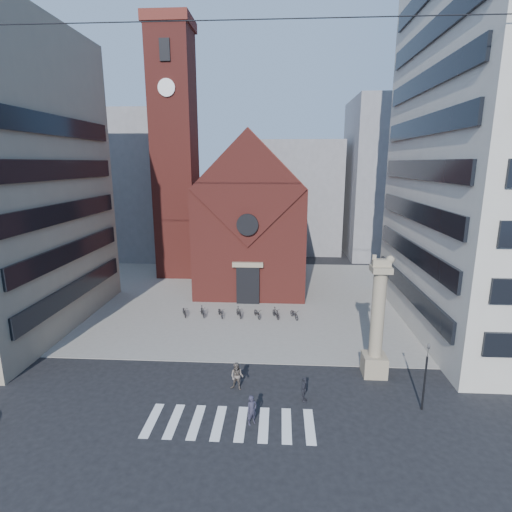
# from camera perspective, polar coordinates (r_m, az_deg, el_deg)

# --- Properties ---
(ground) EXTENTS (120.00, 120.00, 0.00)m
(ground) POSITION_cam_1_polar(r_m,az_deg,el_deg) (27.39, -4.14, -19.00)
(ground) COLOR black
(ground) RESTS_ON ground
(piazza) EXTENTS (46.00, 30.00, 0.05)m
(piazza) POSITION_cam_1_polar(r_m,az_deg,el_deg) (44.53, -0.93, -5.88)
(piazza) COLOR gray
(piazza) RESTS_ON ground
(zebra_crossing) EXTENTS (10.20, 3.20, 0.01)m
(zebra_crossing) POSITION_cam_1_polar(r_m,az_deg,el_deg) (24.86, -3.76, -22.72)
(zebra_crossing) COLOR white
(zebra_crossing) RESTS_ON ground
(church) EXTENTS (12.00, 16.65, 18.00)m
(church) POSITION_cam_1_polar(r_m,az_deg,el_deg) (48.56, -0.42, 5.39)
(church) COLOR maroon
(church) RESTS_ON ground
(campanile) EXTENTS (5.50, 5.50, 31.20)m
(campanile) POSITION_cam_1_polar(r_m,az_deg,el_deg) (52.66, -11.48, 14.20)
(campanile) COLOR maroon
(campanile) RESTS_ON ground
(bg_block_left) EXTENTS (16.00, 14.00, 22.00)m
(bg_block_left) POSITION_cam_1_polar(r_m,az_deg,el_deg) (67.21, -17.03, 9.58)
(bg_block_left) COLOR gray
(bg_block_left) RESTS_ON ground
(bg_block_mid) EXTENTS (14.00, 12.00, 18.00)m
(bg_block_mid) POSITION_cam_1_polar(r_m,az_deg,el_deg) (68.24, 5.82, 8.44)
(bg_block_mid) COLOR gray
(bg_block_mid) RESTS_ON ground
(bg_block_right) EXTENTS (16.00, 14.00, 24.00)m
(bg_block_right) POSITION_cam_1_polar(r_m,az_deg,el_deg) (67.65, 19.87, 10.25)
(bg_block_right) COLOR gray
(bg_block_right) RESTS_ON ground
(lion_column) EXTENTS (1.63, 1.60, 8.68)m
(lion_column) POSITION_cam_1_polar(r_m,az_deg,el_deg) (29.03, 16.87, -9.93)
(lion_column) COLOR gray
(lion_column) RESTS_ON ground
(traffic_light) EXTENTS (0.13, 0.16, 4.30)m
(traffic_light) POSITION_cam_1_polar(r_m,az_deg,el_deg) (26.64, 23.03, -15.42)
(traffic_light) COLOR black
(traffic_light) RESTS_ON ground
(pedestrian_0) EXTENTS (0.76, 0.72, 1.76)m
(pedestrian_0) POSITION_cam_1_polar(r_m,az_deg,el_deg) (24.28, -0.59, -21.15)
(pedestrian_0) COLOR #2A2838
(pedestrian_0) RESTS_ON ground
(pedestrian_1) EXTENTS (1.06, 0.91, 1.87)m
(pedestrian_1) POSITION_cam_1_polar(r_m,az_deg,el_deg) (27.30, -2.73, -16.81)
(pedestrian_1) COLOR #60554D
(pedestrian_1) RESTS_ON ground
(pedestrian_2) EXTENTS (0.57, 1.02, 1.65)m
(pedestrian_2) POSITION_cam_1_polar(r_m,az_deg,el_deg) (26.33, 6.87, -18.40)
(pedestrian_2) COLOR #2A2A32
(pedestrian_2) RESTS_ON ground
(scooter_0) EXTENTS (1.21, 1.85, 0.92)m
(scooter_0) POSITION_cam_1_polar(r_m,az_deg,el_deg) (39.68, -10.19, -7.79)
(scooter_0) COLOR black
(scooter_0) RESTS_ON piazza
(scooter_1) EXTENTS (1.07, 1.75, 1.02)m
(scooter_1) POSITION_cam_1_polar(r_m,az_deg,el_deg) (39.29, -7.66, -7.83)
(scooter_1) COLOR black
(scooter_1) RESTS_ON piazza
(scooter_2) EXTENTS (1.21, 1.85, 0.92)m
(scooter_2) POSITION_cam_1_polar(r_m,az_deg,el_deg) (39.01, -5.08, -7.99)
(scooter_2) COLOR black
(scooter_2) RESTS_ON piazza
(scooter_3) EXTENTS (1.07, 1.75, 1.02)m
(scooter_3) POSITION_cam_1_polar(r_m,az_deg,el_deg) (38.78, -2.46, -8.01)
(scooter_3) COLOR black
(scooter_3) RESTS_ON piazza
(scooter_4) EXTENTS (1.21, 1.85, 0.92)m
(scooter_4) POSITION_cam_1_polar(r_m,az_deg,el_deg) (38.66, 0.18, -8.14)
(scooter_4) COLOR black
(scooter_4) RESTS_ON piazza
(scooter_5) EXTENTS (1.07, 1.75, 1.02)m
(scooter_5) POSITION_cam_1_polar(r_m,az_deg,el_deg) (38.59, 2.84, -8.12)
(scooter_5) COLOR black
(scooter_5) RESTS_ON piazza
(scooter_6) EXTENTS (1.21, 1.85, 0.92)m
(scooter_6) POSITION_cam_1_polar(r_m,az_deg,el_deg) (38.64, 5.49, -8.22)
(scooter_6) COLOR black
(scooter_6) RESTS_ON piazza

